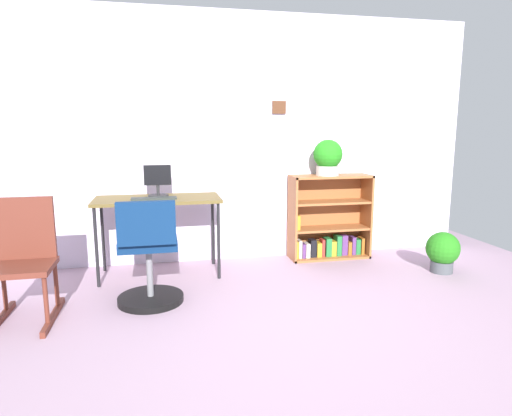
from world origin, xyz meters
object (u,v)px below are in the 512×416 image
(monitor, at_px, (158,181))
(potted_plant_floor, at_px, (443,251))
(keyboard, at_px, (154,198))
(rocking_chair, at_px, (24,259))
(potted_plant_on_shelf, at_px, (328,157))
(office_chair, at_px, (149,259))
(bookshelf_low, at_px, (328,222))
(desk, at_px, (158,204))

(monitor, distance_m, potted_plant_floor, 2.80)
(keyboard, relative_size, potted_plant_floor, 1.02)
(rocking_chair, bearing_deg, potted_plant_on_shelf, 19.86)
(keyboard, distance_m, rocking_chair, 1.19)
(office_chair, xyz_separation_m, rocking_chair, (-0.87, -0.05, 0.07))
(keyboard, relative_size, potted_plant_on_shelf, 1.09)
(keyboard, distance_m, office_chair, 0.75)
(rocking_chair, bearing_deg, potted_plant_floor, 4.50)
(rocking_chair, xyz_separation_m, bookshelf_low, (2.72, 1.02, -0.07))
(office_chair, bearing_deg, potted_plant_on_shelf, 26.90)
(keyboard, bearing_deg, desk, 70.61)
(rocking_chair, xyz_separation_m, potted_plant_floor, (3.61, 0.28, -0.23))
(potted_plant_on_shelf, bearing_deg, office_chair, -153.10)
(rocking_chair, xyz_separation_m, potted_plant_on_shelf, (2.68, 0.97, 0.63))
(desk, xyz_separation_m, bookshelf_low, (1.77, 0.24, -0.30))
(desk, distance_m, bookshelf_low, 1.81)
(monitor, relative_size, office_chair, 0.34)
(monitor, relative_size, potted_plant_on_shelf, 0.80)
(desk, bearing_deg, potted_plant_floor, -10.67)
(rocking_chair, height_order, bookshelf_low, bookshelf_low)
(desk, height_order, office_chair, office_chair)
(office_chair, relative_size, potted_plant_floor, 2.17)
(keyboard, height_order, potted_plant_floor, keyboard)
(monitor, bearing_deg, office_chair, -95.86)
(keyboard, distance_m, bookshelf_low, 1.87)
(rocking_chair, bearing_deg, monitor, 42.80)
(desk, distance_m, keyboard, 0.12)
(keyboard, height_order, office_chair, office_chair)
(keyboard, bearing_deg, office_chair, -94.29)
(keyboard, height_order, rocking_chair, rocking_chair)
(bookshelf_low, height_order, potted_plant_floor, bookshelf_low)
(bookshelf_low, distance_m, potted_plant_floor, 1.17)
(monitor, distance_m, bookshelf_low, 1.84)
(potted_plant_floor, bearing_deg, rocking_chair, -175.50)
(keyboard, distance_m, potted_plant_floor, 2.77)
(rocking_chair, height_order, potted_plant_floor, rocking_chair)
(potted_plant_on_shelf, bearing_deg, monitor, -177.27)
(monitor, bearing_deg, potted_plant_floor, -12.78)
(keyboard, xyz_separation_m, office_chair, (-0.05, -0.65, -0.37))
(desk, distance_m, monitor, 0.23)
(office_chair, relative_size, rocking_chair, 0.97)
(office_chair, bearing_deg, keyboard, 85.71)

